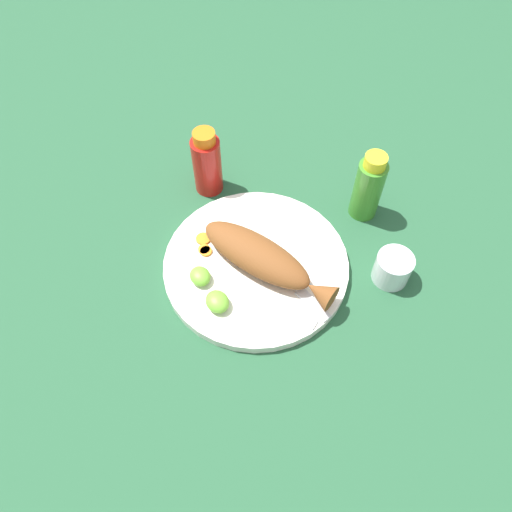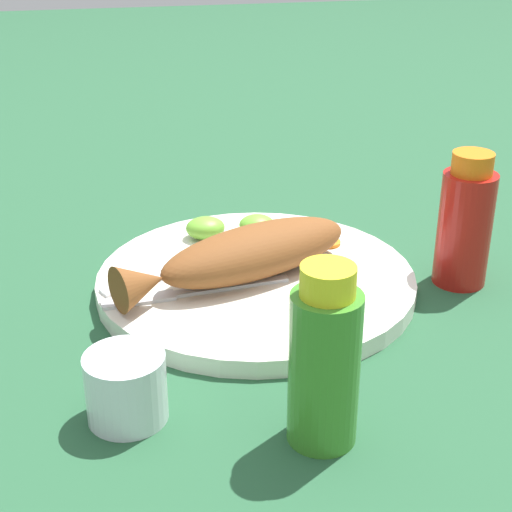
# 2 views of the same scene
# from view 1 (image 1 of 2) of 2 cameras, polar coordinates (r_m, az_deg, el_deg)

# --- Properties ---
(ground_plane) EXTENTS (4.00, 4.00, 0.00)m
(ground_plane) POSITION_cam_1_polar(r_m,az_deg,el_deg) (0.88, -0.00, -1.38)
(ground_plane) COLOR #235133
(main_plate) EXTENTS (0.32, 0.32, 0.02)m
(main_plate) POSITION_cam_1_polar(r_m,az_deg,el_deg) (0.88, -0.00, -1.06)
(main_plate) COLOR white
(main_plate) RESTS_ON ground_plane
(fried_fish) EXTENTS (0.26, 0.15, 0.05)m
(fried_fish) POSITION_cam_1_polar(r_m,az_deg,el_deg) (0.84, 0.78, -0.26)
(fried_fish) COLOR brown
(fried_fish) RESTS_ON main_plate
(fork_near) EXTENTS (0.19, 0.03, 0.00)m
(fork_near) POSITION_cam_1_polar(r_m,az_deg,el_deg) (0.84, 4.54, -3.46)
(fork_near) COLOR silver
(fork_near) RESTS_ON main_plate
(fork_far) EXTENTS (0.17, 0.09, 0.00)m
(fork_far) POSITION_cam_1_polar(r_m,az_deg,el_deg) (0.83, 2.09, -5.23)
(fork_far) COLOR silver
(fork_far) RESTS_ON main_plate
(carrot_slice_near) EXTENTS (0.03, 0.03, 0.00)m
(carrot_slice_near) POSITION_cam_1_polar(r_m,az_deg,el_deg) (0.90, -6.06, 1.97)
(carrot_slice_near) COLOR orange
(carrot_slice_near) RESTS_ON main_plate
(carrot_slice_mid) EXTENTS (0.02, 0.02, 0.00)m
(carrot_slice_mid) POSITION_cam_1_polar(r_m,az_deg,el_deg) (0.88, -5.74, 0.53)
(carrot_slice_mid) COLOR orange
(carrot_slice_mid) RESTS_ON main_plate
(carrot_slice_far) EXTENTS (0.02, 0.02, 0.00)m
(carrot_slice_far) POSITION_cam_1_polar(r_m,az_deg,el_deg) (0.89, -5.95, 0.76)
(carrot_slice_far) COLOR orange
(carrot_slice_far) RESTS_ON main_plate
(lime_wedge_main) EXTENTS (0.04, 0.03, 0.02)m
(lime_wedge_main) POSITION_cam_1_polar(r_m,az_deg,el_deg) (0.85, -6.40, -2.31)
(lime_wedge_main) COLOR #6BB233
(lime_wedge_main) RESTS_ON main_plate
(lime_wedge_side) EXTENTS (0.04, 0.04, 0.02)m
(lime_wedge_side) POSITION_cam_1_polar(r_m,az_deg,el_deg) (0.82, -4.43, -5.22)
(lime_wedge_side) COLOR #6BB233
(lime_wedge_side) RESTS_ON main_plate
(hot_sauce_bottle_red) EXTENTS (0.05, 0.05, 0.14)m
(hot_sauce_bottle_red) POSITION_cam_1_polar(r_m,az_deg,el_deg) (0.96, -5.62, 10.52)
(hot_sauce_bottle_red) COLOR #B21914
(hot_sauce_bottle_red) RESTS_ON ground_plane
(hot_sauce_bottle_green) EXTENTS (0.05, 0.05, 0.14)m
(hot_sauce_bottle_green) POSITION_cam_1_polar(r_m,az_deg,el_deg) (0.93, 12.83, 7.54)
(hot_sauce_bottle_green) COLOR #3D8428
(hot_sauce_bottle_green) RESTS_ON ground_plane
(salt_cup) EXTENTS (0.06, 0.06, 0.06)m
(salt_cup) POSITION_cam_1_polar(r_m,az_deg,el_deg) (0.89, 15.30, -1.48)
(salt_cup) COLOR silver
(salt_cup) RESTS_ON ground_plane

